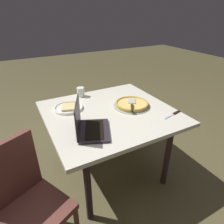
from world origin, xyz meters
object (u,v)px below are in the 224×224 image
object	(u,v)px
table_knife	(174,114)
drink_cup	(81,92)
laptop	(89,126)
pizza_plate	(69,107)
pizza_tray	(132,104)
dining_table	(110,119)
chair_near	(25,200)

from	to	relation	value
table_knife	drink_cup	distance (m)	0.95
laptop	pizza_plate	size ratio (longest dim) A/B	1.41
pizza_tray	dining_table	bearing A→B (deg)	-90.93
dining_table	table_knife	distance (m)	0.57
laptop	pizza_plate	xyz separation A→B (m)	(-0.44, -0.02, -0.04)
pizza_tray	table_knife	world-z (taller)	pizza_tray
laptop	chair_near	xyz separation A→B (m)	(0.20, -0.52, -0.27)
table_knife	laptop	bearing A→B (deg)	-97.17
laptop	table_knife	bearing A→B (deg)	82.83
chair_near	dining_table	bearing A→B (deg)	117.53
pizza_tray	table_knife	xyz separation A→B (m)	(0.31, 0.23, -0.02)
pizza_plate	drink_cup	xyz separation A→B (m)	(-0.22, 0.20, 0.04)
table_knife	pizza_tray	bearing A→B (deg)	-143.04
drink_cup	pizza_tray	bearing A→B (deg)	37.81
pizza_tray	drink_cup	distance (m)	0.56
table_knife	chair_near	xyz separation A→B (m)	(0.11, -1.27, -0.22)
pizza_plate	chair_near	size ratio (longest dim) A/B	0.30
drink_cup	chair_near	distance (m)	1.14
pizza_plate	table_knife	xyz separation A→B (m)	(0.54, 0.78, -0.01)
pizza_plate	drink_cup	size ratio (longest dim) A/B	2.75
dining_table	pizza_tray	world-z (taller)	pizza_tray
dining_table	chair_near	xyz separation A→B (m)	(0.42, -0.81, -0.14)
pizza_plate	table_knife	bearing A→B (deg)	55.43
pizza_tray	pizza_plate	bearing A→B (deg)	-112.59
pizza_tray	chair_near	size ratio (longest dim) A/B	0.39
pizza_plate	table_knife	size ratio (longest dim) A/B	1.25
chair_near	table_knife	bearing A→B (deg)	94.82
chair_near	pizza_tray	bearing A→B (deg)	111.80
pizza_tray	drink_cup	bearing A→B (deg)	-142.19
drink_cup	chair_near	bearing A→B (deg)	-38.93
laptop	pizza_plate	bearing A→B (deg)	-177.31
laptop	pizza_tray	bearing A→B (deg)	112.19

